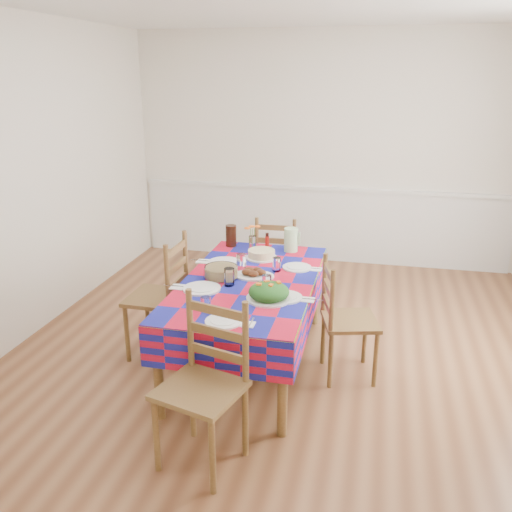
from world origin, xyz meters
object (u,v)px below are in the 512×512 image
at_px(chair_right, 344,320).
at_px(meat_platter, 254,273).
at_px(green_pitcher, 291,240).
at_px(tea_pitcher, 231,236).
at_px(chair_left, 161,298).
at_px(chair_far, 277,262).
at_px(dining_table, 249,289).
at_px(chair_near, 205,386).

bearing_deg(chair_right, meat_platter, 68.45).
distance_m(green_pitcher, tea_pitcher, 0.56).
bearing_deg(green_pitcher, chair_left, -140.44).
xyz_separation_m(green_pitcher, chair_left, (-0.92, -0.76, -0.32)).
distance_m(green_pitcher, chair_right, 1.01).
bearing_deg(chair_left, green_pitcher, 130.54).
xyz_separation_m(tea_pitcher, chair_right, (1.09, -0.80, -0.36)).
height_order(tea_pitcher, chair_far, chair_far).
bearing_deg(meat_platter, chair_right, -6.72).
bearing_deg(green_pitcher, dining_table, -104.31).
relative_size(chair_near, chair_far, 1.08).
height_order(meat_platter, green_pitcher, green_pitcher).
bearing_deg(dining_table, tea_pitcher, 114.56).
height_order(green_pitcher, tea_pitcher, green_pitcher).
xyz_separation_m(meat_platter, chair_far, (-0.02, 1.08, -0.28)).
xyz_separation_m(dining_table, chair_far, (0.00, 1.16, -0.18)).
distance_m(dining_table, chair_far, 1.17).
relative_size(green_pitcher, chair_far, 0.22).
xyz_separation_m(chair_far, chair_left, (-0.73, -1.16, 0.04)).
xyz_separation_m(meat_platter, chair_right, (0.72, -0.08, -0.28)).
distance_m(green_pitcher, chair_near, 1.95).
bearing_deg(tea_pitcher, chair_far, 45.70).
relative_size(tea_pitcher, chair_near, 0.19).
distance_m(chair_near, chair_right, 1.35).
height_order(meat_platter, chair_right, chair_right).
distance_m(dining_table, tea_pitcher, 0.88).
height_order(chair_near, chair_right, chair_near).
relative_size(chair_far, chair_right, 1.01).
bearing_deg(green_pitcher, chair_right, -55.06).
relative_size(chair_near, chair_left, 1.00).
distance_m(tea_pitcher, chair_near, 2.01).
height_order(dining_table, chair_left, chair_left).
xyz_separation_m(green_pitcher, chair_right, (0.54, -0.77, -0.36)).
bearing_deg(chair_far, dining_table, 88.60).
bearing_deg(dining_table, chair_far, 89.95).
bearing_deg(chair_near, chair_left, 138.35).
bearing_deg(meat_platter, chair_far, 90.84).
height_order(green_pitcher, chair_left, chair_left).
height_order(meat_platter, chair_far, chair_far).
height_order(dining_table, meat_platter, meat_platter).
relative_size(meat_platter, chair_far, 0.34).
relative_size(tea_pitcher, chair_far, 0.21).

